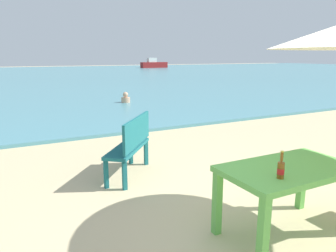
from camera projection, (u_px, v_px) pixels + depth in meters
ground_plane at (303, 232)px, 3.46m from camera, size 120.00×120.00×0.00m
sea_water at (36, 76)px, 29.48m from camera, size 120.00×50.00×0.08m
picnic_table_green at (288, 177)px, 3.29m from camera, size 1.40×0.80×0.76m
beer_bottle_amber at (281, 169)px, 2.94m from camera, size 0.07×0.07×0.26m
bench_teal_center at (132, 143)px, 4.98m from camera, size 1.04×1.16×0.95m
swimmer_person at (126, 98)px, 12.44m from camera, size 0.34×0.34×0.41m
boat_ferry at (154, 64)px, 47.70m from camera, size 4.02×1.10×1.46m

